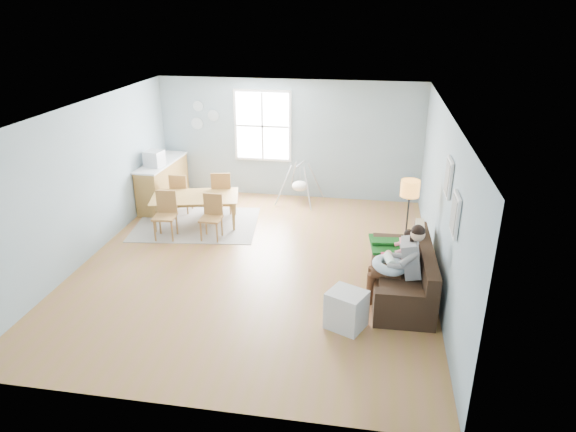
% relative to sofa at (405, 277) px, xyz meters
% --- Properties ---
extents(room, '(8.40, 9.40, 3.90)m').
position_rel_sofa_xyz_m(room, '(-2.51, 0.59, 2.13)').
color(room, '#A27539').
extents(window, '(1.32, 0.08, 1.62)m').
position_rel_sofa_xyz_m(window, '(-3.11, 4.05, 1.36)').
color(window, white).
rests_on(window, room).
extents(pictures, '(0.05, 1.34, 0.74)m').
position_rel_sofa_xyz_m(pictures, '(0.46, -0.46, 1.56)').
color(pictures, white).
rests_on(pictures, room).
extents(wall_plates, '(0.67, 0.02, 0.66)m').
position_rel_sofa_xyz_m(wall_plates, '(-4.51, 4.06, 1.54)').
color(wall_plates, '#A1B7C1').
rests_on(wall_plates, room).
extents(sofa, '(0.92, 2.05, 0.82)m').
position_rel_sofa_xyz_m(sofa, '(0.00, 0.00, 0.00)').
color(sofa, black).
rests_on(sofa, room).
extents(green_throw, '(1.01, 0.85, 0.04)m').
position_rel_sofa_xyz_m(green_throw, '(-0.10, 0.68, 0.23)').
color(green_throw, '#13561E').
rests_on(green_throw, sofa).
extents(beige_pillow, '(0.16, 0.48, 0.47)m').
position_rel_sofa_xyz_m(beige_pillow, '(0.20, 0.54, 0.45)').
color(beige_pillow, beige).
rests_on(beige_pillow, sofa).
extents(father, '(0.93, 0.44, 1.31)m').
position_rel_sofa_xyz_m(father, '(-0.12, -0.29, 0.41)').
color(father, gray).
rests_on(father, sofa).
extents(nursing_pillow, '(0.57, 0.55, 0.21)m').
position_rel_sofa_xyz_m(nursing_pillow, '(-0.27, -0.30, 0.34)').
color(nursing_pillow, '#AAC1D5').
rests_on(nursing_pillow, father).
extents(infant, '(0.19, 0.38, 0.14)m').
position_rel_sofa_xyz_m(infant, '(-0.28, -0.26, 0.43)').
color(infant, white).
rests_on(infant, nursing_pillow).
extents(toddler, '(0.51, 0.25, 0.80)m').
position_rel_sofa_xyz_m(toddler, '(-0.08, 0.19, 0.40)').
color(toddler, silver).
rests_on(toddler, sofa).
extents(floor_lamp, '(0.31, 0.31, 1.55)m').
position_rel_sofa_xyz_m(floor_lamp, '(0.03, 0.99, 0.99)').
color(floor_lamp, black).
rests_on(floor_lamp, room).
extents(storage_cube, '(0.64, 0.61, 0.55)m').
position_rel_sofa_xyz_m(storage_cube, '(-0.85, -1.04, -0.01)').
color(storage_cube, silver).
rests_on(storage_cube, room).
extents(rug, '(2.67, 2.16, 0.01)m').
position_rel_sofa_xyz_m(rug, '(-4.11, 2.07, -0.28)').
color(rug, gray).
rests_on(rug, room).
extents(dining_table, '(1.91, 1.34, 0.61)m').
position_rel_sofa_xyz_m(dining_table, '(-4.11, 2.07, 0.01)').
color(dining_table, olive).
rests_on(dining_table, rug).
extents(chair_sw, '(0.45, 0.45, 0.92)m').
position_rel_sofa_xyz_m(chair_sw, '(-4.47, 1.42, 0.23)').
color(chair_sw, '#946133').
rests_on(chair_sw, rug).
extents(chair_se, '(0.39, 0.39, 0.87)m').
position_rel_sofa_xyz_m(chair_se, '(-3.58, 1.52, 0.20)').
color(chair_se, '#946133').
rests_on(chair_se, rug).
extents(chair_nw, '(0.41, 0.41, 0.89)m').
position_rel_sofa_xyz_m(chair_nw, '(-4.63, 2.63, 0.21)').
color(chair_nw, '#946133').
rests_on(chair_nw, rug).
extents(chair_ne, '(0.50, 0.50, 0.95)m').
position_rel_sofa_xyz_m(chair_ne, '(-3.74, 2.73, 0.25)').
color(chair_ne, '#946133').
rests_on(chair_ne, rug).
extents(counter, '(0.60, 1.79, 0.99)m').
position_rel_sofa_xyz_m(counter, '(-5.21, 3.09, 0.21)').
color(counter, olive).
rests_on(counter, room).
extents(monitor, '(0.40, 0.39, 0.33)m').
position_rel_sofa_xyz_m(monitor, '(-5.21, 2.75, 0.87)').
color(monitor, silver).
rests_on(monitor, counter).
extents(baby_swing, '(1.05, 1.07, 0.91)m').
position_rel_sofa_xyz_m(baby_swing, '(-2.19, 3.69, 0.12)').
color(baby_swing, silver).
rests_on(baby_swing, room).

